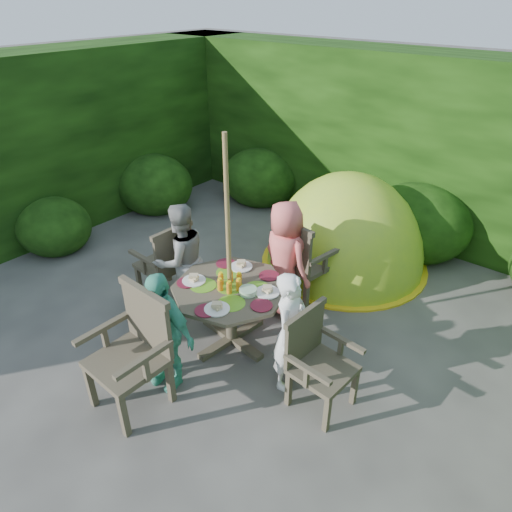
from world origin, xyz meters
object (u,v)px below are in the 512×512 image
Objects in this scene: patio_table at (231,296)px; child_front at (163,331)px; garden_chair_back at (301,259)px; garden_chair_front at (134,349)px; parasol_pole at (229,250)px; child_left at (181,260)px; garden_chair_right at (317,359)px; dome_tent at (342,263)px; child_back at (285,259)px; garden_chair_left at (167,261)px; child_right at (291,332)px.

child_front reaches higher than patio_table.
garden_chair_back is 2.18m from garden_chair_front.
garden_chair_back is (0.10, 1.09, -0.56)m from parasol_pole.
parasol_pole reaches higher than child_left.
parasol_pole is 1.27m from garden_chair_right.
dome_tent is (0.11, 2.10, -1.10)m from parasol_pole.
child_left is at bearing 174.27° from patio_table.
garden_chair_front is (-0.12, -1.08, -0.54)m from parasol_pole.
parasol_pole is at bearing 78.90° from child_front.
child_front is (-0.16, -1.59, -0.07)m from child_back.
garden_chair_back is 0.84× the size of child_front.
garden_chair_left is 1.54m from garden_chair_front.
child_back is at bearing 78.90° from child_front.
garden_chair_left is 1.36m from child_front.
child_front is (-0.08, -0.80, 0.03)m from patio_table.
child_left is at bearing 57.24° from garden_chair_back.
child_front is (-1.18, -0.68, 0.13)m from garden_chair_right.
parasol_pole is 0.95m from child_right.
child_back is (1.17, 0.68, 0.17)m from garden_chair_left.
child_right is (0.79, -0.08, 0.02)m from patio_table.
parasol_pole is 1.23m from garden_chair_back.
child_left is (-0.80, 0.08, 0.08)m from patio_table.
dome_tent is at bearing 80.97° from child_front.
garden_chair_back is at bearing 20.48° from child_right.
patio_table is 1.09m from garden_chair_back.
patio_table is 0.81m from child_left.
child_front reaches higher than garden_chair_back.
garden_chair_front reaches higher than garden_chair_right.
child_right is at bearing 87.56° from garden_chair_right.
patio_table is 0.51× the size of dome_tent.
garden_chair_front is at bearing 127.45° from child_right.
garden_chair_left is 0.78× the size of child_front.
child_back is at bearing -98.89° from dome_tent.
child_right is (0.80, -0.08, -0.51)m from parasol_pole.
garden_chair_back reaches higher than garden_chair_right.
garden_chair_front is (-1.21, -0.97, 0.09)m from garden_chair_right.
child_left is at bearing 53.40° from child_back.
garden_chair_front is 0.42× the size of dome_tent.
child_front is (0.72, -0.88, -0.05)m from child_left.
child_front is 2.96m from dome_tent.
child_right is (1.89, -0.20, 0.09)m from garden_chair_left.
child_back reaches higher than garden_chair_back.
child_back is 1.11× the size of child_front.
child_front is at bearing 119.05° from child_right.
dome_tent reaches higher than garden_chair_left.
child_back is at bearing 94.33° from garden_chair_back.
parasol_pole is 2.49× the size of garden_chair_right.
parasol_pole is (-0.00, -0.00, 0.53)m from patio_table.
parasol_pole is 2.37m from dome_tent.
child_back is at bearing 84.49° from patio_table.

